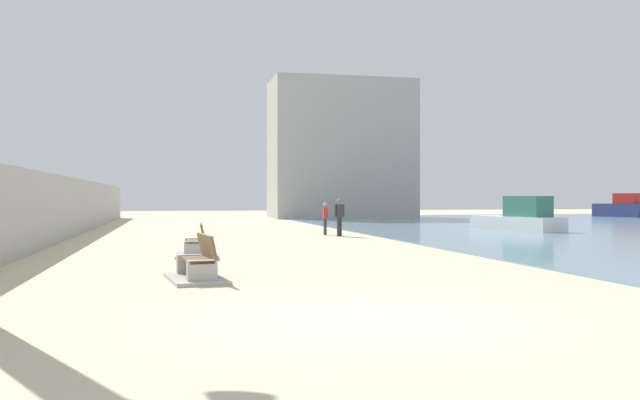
{
  "coord_description": "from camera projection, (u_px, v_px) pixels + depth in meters",
  "views": [
    {
      "loc": [
        -2.91,
        -9.44,
        1.77
      ],
      "look_at": [
        2.24,
        13.59,
        1.67
      ],
      "focal_mm": 37.54,
      "sensor_mm": 36.0,
      "label": 1
    }
  ],
  "objects": [
    {
      "name": "ground_plane",
      "position": [
        243.0,
        240.0,
        27.42
      ],
      "size": [
        120.0,
        120.0,
        0.0
      ],
      "primitive_type": "plane",
      "color": "beige"
    },
    {
      "name": "boat_outer",
      "position": [
        621.0,
        208.0,
        58.43
      ],
      "size": [
        2.72,
        4.74,
        2.07
      ],
      "color": "navy",
      "rests_on": "water_bay"
    },
    {
      "name": "bench_near",
      "position": [
        197.0,
        269.0,
        14.15
      ],
      "size": [
        1.37,
        2.23,
        0.98
      ],
      "color": "#ADAAA3",
      "rests_on": "ground"
    },
    {
      "name": "seawall",
      "position": [
        49.0,
        209.0,
        25.78
      ],
      "size": [
        0.8,
        64.0,
        2.63
      ],
      "primitive_type": "cube",
      "color": "#ADAAA3",
      "rests_on": "ground"
    },
    {
      "name": "harbor_building",
      "position": [
        341.0,
        150.0,
        57.2
      ],
      "size": [
        12.0,
        6.0,
        11.69
      ],
      "primitive_type": "cube",
      "color": "#ADAAA3",
      "rests_on": "ground"
    },
    {
      "name": "boat_far_left",
      "position": [
        520.0,
        218.0,
        34.43
      ],
      "size": [
        3.04,
        5.53,
        1.79
      ],
      "color": "white",
      "rests_on": "water_bay"
    },
    {
      "name": "person_walking",
      "position": [
        339.0,
        214.0,
        30.08
      ],
      "size": [
        0.5,
        0.29,
        1.7
      ],
      "color": "#333338",
      "rests_on": "ground"
    },
    {
      "name": "person_standing",
      "position": [
        325.0,
        216.0,
        31.16
      ],
      "size": [
        0.2,
        0.53,
        1.52
      ],
      "color": "#333338",
      "rests_on": "ground"
    },
    {
      "name": "bench_far",
      "position": [
        196.0,
        248.0,
        19.98
      ],
      "size": [
        1.19,
        2.15,
        0.98
      ],
      "color": "#ADAAA3",
      "rests_on": "ground"
    }
  ]
}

